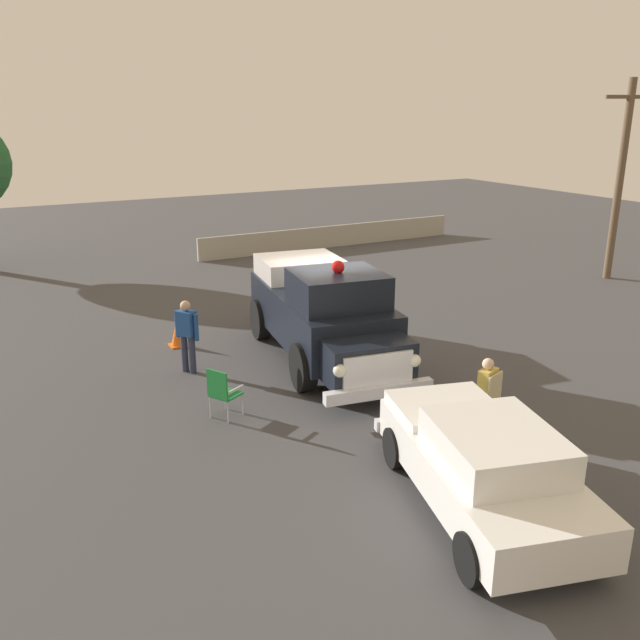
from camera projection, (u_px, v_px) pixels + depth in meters
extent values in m
plane|color=#424244|center=(331.00, 348.00, 16.48)|extent=(60.00, 60.00, 0.00)
cylinder|color=black|center=(390.00, 355.00, 14.56)|extent=(0.48, 1.08, 1.04)
cylinder|color=black|center=(303.00, 367.00, 13.92)|extent=(0.48, 1.08, 1.04)
cylinder|color=black|center=(333.00, 311.00, 17.70)|extent=(0.48, 1.08, 1.04)
cylinder|color=black|center=(260.00, 319.00, 17.06)|extent=(0.48, 1.08, 1.04)
cube|color=black|center=(320.00, 314.00, 15.65)|extent=(2.85, 5.17, 1.10)
cube|color=black|center=(368.00, 361.00, 13.13)|extent=(1.88, 1.17, 0.84)
cube|color=black|center=(338.00, 290.00, 14.34)|extent=(2.14, 1.98, 0.76)
cube|color=silver|center=(299.00, 269.00, 16.81)|extent=(2.20, 1.99, 0.60)
cube|color=silver|center=(378.00, 369.00, 12.73)|extent=(1.44, 0.35, 0.64)
cube|color=silver|center=(379.00, 392.00, 12.77)|extent=(2.24, 0.55, 0.24)
sphere|color=white|center=(414.00, 360.00, 12.95)|extent=(0.30, 0.30, 0.26)
sphere|color=white|center=(340.00, 371.00, 12.45)|extent=(0.30, 0.30, 0.26)
sphere|color=red|center=(338.00, 267.00, 14.19)|extent=(0.32, 0.32, 0.28)
cylinder|color=black|center=(396.00, 448.00, 11.00)|extent=(0.43, 0.72, 0.68)
cylinder|color=black|center=(487.00, 437.00, 11.35)|extent=(0.43, 0.72, 0.68)
cylinder|color=black|center=(473.00, 558.00, 8.31)|extent=(0.43, 0.72, 0.68)
cylinder|color=black|center=(590.00, 540.00, 8.66)|extent=(0.43, 0.72, 0.68)
cube|color=white|center=(483.00, 472.00, 9.74)|extent=(2.86, 4.53, 0.64)
cube|color=white|center=(445.00, 408.00, 10.98)|extent=(1.96, 1.79, 0.20)
cube|color=white|center=(496.00, 447.00, 9.29)|extent=(2.01, 2.25, 0.56)
cube|color=silver|center=(426.00, 420.00, 11.83)|extent=(1.87, 0.67, 0.20)
cylinder|color=#B7BABF|center=(465.00, 410.00, 12.61)|extent=(0.04, 0.04, 0.44)
cylinder|color=#B7BABF|center=(477.00, 403.00, 12.92)|extent=(0.04, 0.04, 0.44)
cylinder|color=#B7BABF|center=(486.00, 417.00, 12.33)|extent=(0.04, 0.04, 0.44)
cylinder|color=#B7BABF|center=(497.00, 410.00, 12.64)|extent=(0.04, 0.04, 0.44)
cube|color=beige|center=(482.00, 399.00, 12.56)|extent=(0.61, 0.61, 0.04)
cube|color=beige|center=(495.00, 388.00, 12.31)|extent=(0.47, 0.19, 0.56)
cube|color=#B7BABF|center=(476.00, 395.00, 12.34)|extent=(0.18, 0.43, 0.03)
cube|color=#B7BABF|center=(489.00, 387.00, 12.67)|extent=(0.18, 0.43, 0.03)
cylinder|color=#B7BABF|center=(225.00, 399.00, 13.11)|extent=(0.04, 0.04, 0.44)
cylinder|color=#B7BABF|center=(243.00, 404.00, 12.88)|extent=(0.04, 0.04, 0.44)
cylinder|color=#B7BABF|center=(210.00, 407.00, 12.76)|extent=(0.04, 0.04, 0.44)
cylinder|color=#B7BABF|center=(228.00, 412.00, 12.53)|extent=(0.04, 0.04, 0.44)
cube|color=#1E7F38|center=(226.00, 394.00, 12.75)|extent=(0.65, 0.65, 0.04)
cube|color=#1E7F38|center=(217.00, 385.00, 12.47)|extent=(0.26, 0.44, 0.56)
cube|color=#B7BABF|center=(216.00, 384.00, 12.82)|extent=(0.40, 0.24, 0.03)
cube|color=#B7BABF|center=(236.00, 389.00, 12.58)|extent=(0.40, 0.24, 0.03)
cylinder|color=#383842|center=(466.00, 407.00, 12.73)|extent=(0.17, 0.17, 0.45)
cylinder|color=#383842|center=(471.00, 404.00, 12.87)|extent=(0.17, 0.17, 0.45)
cube|color=#383842|center=(474.00, 396.00, 12.54)|extent=(0.28, 0.46, 0.13)
cube|color=#383842|center=(480.00, 393.00, 12.68)|extent=(0.28, 0.46, 0.13)
cube|color=gold|center=(488.00, 383.00, 12.39)|extent=(0.45, 0.34, 0.54)
sphere|color=beige|center=(488.00, 364.00, 12.29)|extent=(0.28, 0.28, 0.22)
cylinder|color=#2D334C|center=(192.00, 355.00, 14.84)|extent=(0.21, 0.21, 0.88)
cylinder|color=#2D334C|center=(185.00, 353.00, 14.94)|extent=(0.21, 0.21, 0.88)
cube|color=#1E478C|center=(186.00, 323.00, 14.67)|extent=(0.44, 0.49, 0.56)
cylinder|color=#1E478C|center=(196.00, 328.00, 14.56)|extent=(0.14, 0.14, 0.60)
cylinder|color=#1E478C|center=(177.00, 324.00, 14.81)|extent=(0.14, 0.14, 0.60)
sphere|color=tan|center=(185.00, 306.00, 14.54)|extent=(0.32, 0.32, 0.23)
cylinder|color=brown|center=(619.00, 182.00, 22.24)|extent=(0.26, 0.26, 6.61)
cube|color=brown|center=(631.00, 97.00, 21.41)|extent=(1.61, 0.78, 0.12)
cube|color=orange|center=(178.00, 345.00, 16.65)|extent=(0.40, 0.40, 0.04)
cone|color=orange|center=(177.00, 333.00, 16.56)|extent=(0.32, 0.32, 0.60)
cube|color=#A8A393|center=(332.00, 236.00, 28.25)|extent=(11.92, 0.12, 0.90)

